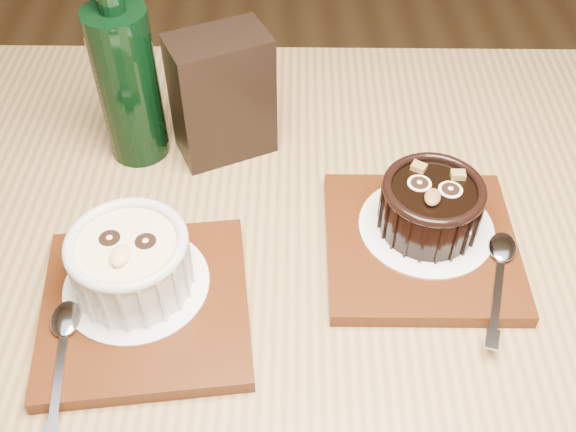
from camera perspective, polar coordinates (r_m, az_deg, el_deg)
name	(u,v)px	position (r m, az deg, el deg)	size (l,w,h in m)	color
table	(297,343)	(0.70, 0.75, -10.70)	(1.24, 0.86, 0.75)	olive
tray_left	(146,307)	(0.61, -11.94, -7.53)	(0.18, 0.18, 0.01)	#4E220D
doily_left	(137,284)	(0.62, -12.68, -5.63)	(0.13, 0.13, 0.00)	white
ramekin_white	(130,260)	(0.60, -13.19, -3.67)	(0.10, 0.10, 0.06)	silver
spoon_left	(61,354)	(0.59, -18.66, -11.00)	(0.03, 0.13, 0.01)	silver
tray_right	(421,245)	(0.66, 11.16, -2.38)	(0.18, 0.18, 0.01)	#4E220D
doily_right	(426,226)	(0.66, 11.61, -0.87)	(0.13, 0.13, 0.00)	white
ramekin_dark	(431,204)	(0.64, 12.01, 0.98)	(0.10, 0.10, 0.06)	black
spoon_right	(500,275)	(0.64, 17.47, -4.79)	(0.03, 0.13, 0.01)	silver
condiment_stand	(222,96)	(0.72, -5.61, 10.07)	(0.10, 0.06, 0.14)	black
green_bottle	(127,80)	(0.72, -13.47, 11.16)	(0.06, 0.06, 0.24)	black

